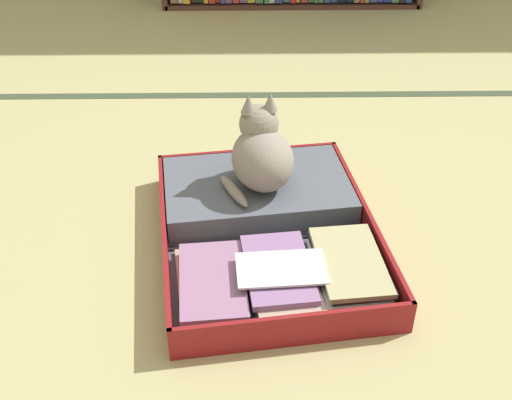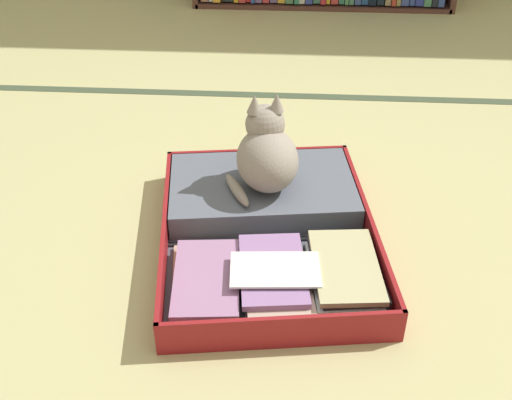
% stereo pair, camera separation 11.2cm
% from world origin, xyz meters
% --- Properties ---
extents(ground_plane, '(10.00, 10.00, 0.00)m').
position_xyz_m(ground_plane, '(0.00, 0.00, 0.00)').
color(ground_plane, tan).
extents(tatami_border, '(4.80, 0.05, 0.00)m').
position_xyz_m(tatami_border, '(0.00, 1.06, 0.00)').
color(tatami_border, '#3D4B35').
rests_on(tatami_border, ground_plane).
extents(open_suitcase, '(0.69, 0.85, 0.10)m').
position_xyz_m(open_suitcase, '(-0.06, 0.12, 0.04)').
color(open_suitcase, maroon).
rests_on(open_suitcase, ground_plane).
extents(black_cat, '(0.25, 0.27, 0.28)m').
position_xyz_m(black_cat, '(-0.07, 0.26, 0.20)').
color(black_cat, gray).
rests_on(black_cat, open_suitcase).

